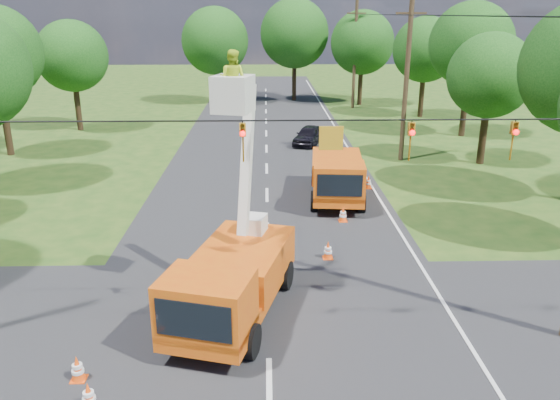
{
  "coord_description": "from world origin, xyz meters",
  "views": [
    {
      "loc": [
        -0.03,
        -11.32,
        8.8
      ],
      "look_at": [
        0.45,
        6.74,
        2.6
      ],
      "focal_mm": 35.0,
      "sensor_mm": 36.0,
      "label": 1
    }
  ],
  "objects_px": {
    "traffic_cone_7": "(368,182)",
    "distant_car": "(309,135)",
    "tree_right_e": "(425,50)",
    "pole_right_far": "(355,54)",
    "ground_worker": "(176,301)",
    "tree_far_c": "(362,43)",
    "traffic_cone_4": "(77,369)",
    "traffic_cone_3": "(343,214)",
    "traffic_cone_2": "(328,250)",
    "tree_far_a": "(215,41)",
    "tree_left_f": "(72,56)",
    "traffic_cone_8": "(89,396)",
    "tree_right_c": "(490,76)",
    "pole_right_mid": "(406,78)",
    "tree_right_d": "(471,44)",
    "bucket_truck": "(232,268)",
    "second_truck": "(337,176)",
    "tree_far_b": "(295,34)"
  },
  "relations": [
    {
      "from": "traffic_cone_7",
      "to": "distant_car",
      "type": "bearing_deg",
      "value": 102.7
    },
    {
      "from": "tree_right_e",
      "to": "pole_right_far",
      "type": "bearing_deg",
      "value": 136.67
    },
    {
      "from": "ground_worker",
      "to": "tree_far_c",
      "type": "distance_m",
      "value": 43.22
    },
    {
      "from": "traffic_cone_7",
      "to": "traffic_cone_4",
      "type": "bearing_deg",
      "value": -122.96
    },
    {
      "from": "tree_right_e",
      "to": "traffic_cone_4",
      "type": "bearing_deg",
      "value": -116.93
    },
    {
      "from": "distant_car",
      "to": "traffic_cone_3",
      "type": "relative_size",
      "value": 5.47
    },
    {
      "from": "traffic_cone_4",
      "to": "tree_far_c",
      "type": "xyz_separation_m",
      "value": [
        14.31,
        43.64,
        5.7
      ]
    },
    {
      "from": "traffic_cone_2",
      "to": "tree_far_a",
      "type": "distance_m",
      "value": 38.73
    },
    {
      "from": "distant_car",
      "to": "traffic_cone_4",
      "type": "xyz_separation_m",
      "value": [
        -7.83,
        -26.03,
        -0.3
      ]
    },
    {
      "from": "ground_worker",
      "to": "tree_left_f",
      "type": "relative_size",
      "value": 0.2
    },
    {
      "from": "tree_far_c",
      "to": "distant_car",
      "type": "bearing_deg",
      "value": -110.2
    },
    {
      "from": "pole_right_far",
      "to": "tree_right_e",
      "type": "distance_m",
      "value": 7.32
    },
    {
      "from": "traffic_cone_8",
      "to": "tree_right_c",
      "type": "xyz_separation_m",
      "value": [
        17.41,
        21.69,
        4.95
      ]
    },
    {
      "from": "traffic_cone_3",
      "to": "pole_right_mid",
      "type": "xyz_separation_m",
      "value": [
        5.13,
        10.75,
        4.75
      ]
    },
    {
      "from": "traffic_cone_7",
      "to": "pole_right_mid",
      "type": "xyz_separation_m",
      "value": [
        3.14,
        5.96,
        4.75
      ]
    },
    {
      "from": "tree_right_c",
      "to": "traffic_cone_3",
      "type": "bearing_deg",
      "value": -135.24
    },
    {
      "from": "ground_worker",
      "to": "tree_left_f",
      "type": "height_order",
      "value": "tree_left_f"
    },
    {
      "from": "tree_right_d",
      "to": "tree_right_e",
      "type": "distance_m",
      "value": 8.11
    },
    {
      "from": "tree_right_c",
      "to": "tree_far_a",
      "type": "bearing_deg",
      "value": 127.17
    },
    {
      "from": "distant_car",
      "to": "tree_left_f",
      "type": "xyz_separation_m",
      "value": [
        -17.82,
        5.6,
        5.02
      ]
    },
    {
      "from": "tree_left_f",
      "to": "tree_right_d",
      "type": "xyz_separation_m",
      "value": [
        29.6,
        -3.0,
        0.99
      ]
    },
    {
      "from": "traffic_cone_4",
      "to": "pole_right_far",
      "type": "distance_m",
      "value": 43.97
    },
    {
      "from": "bucket_truck",
      "to": "second_truck",
      "type": "height_order",
      "value": "bucket_truck"
    },
    {
      "from": "second_truck",
      "to": "pole_right_far",
      "type": "bearing_deg",
      "value": 84.96
    },
    {
      "from": "pole_right_mid",
      "to": "tree_far_c",
      "type": "height_order",
      "value": "pole_right_mid"
    },
    {
      "from": "bucket_truck",
      "to": "pole_right_mid",
      "type": "relative_size",
      "value": 0.79
    },
    {
      "from": "traffic_cone_8",
      "to": "pole_right_mid",
      "type": "height_order",
      "value": "pole_right_mid"
    },
    {
      "from": "traffic_cone_3",
      "to": "traffic_cone_4",
      "type": "distance_m",
      "value": 13.61
    },
    {
      "from": "bucket_truck",
      "to": "tree_far_a",
      "type": "distance_m",
      "value": 42.1
    },
    {
      "from": "distant_car",
      "to": "tree_right_d",
      "type": "distance_m",
      "value": 13.48
    },
    {
      "from": "traffic_cone_3",
      "to": "tree_left_f",
      "type": "bearing_deg",
      "value": 131.2
    },
    {
      "from": "ground_worker",
      "to": "tree_left_f",
      "type": "bearing_deg",
      "value": 106.06
    },
    {
      "from": "distant_car",
      "to": "tree_right_c",
      "type": "relative_size",
      "value": 0.5
    },
    {
      "from": "tree_far_b",
      "to": "ground_worker",
      "type": "bearing_deg",
      "value": -97.37
    },
    {
      "from": "pole_right_far",
      "to": "tree_far_c",
      "type": "xyz_separation_m",
      "value": [
        1.0,
        2.0,
        0.96
      ]
    },
    {
      "from": "traffic_cone_2",
      "to": "tree_far_c",
      "type": "distance_m",
      "value": 37.74
    },
    {
      "from": "traffic_cone_2",
      "to": "traffic_cone_7",
      "type": "xyz_separation_m",
      "value": [
        3.09,
        8.64,
        0.0
      ]
    },
    {
      "from": "tree_far_b",
      "to": "tree_right_c",
      "type": "bearing_deg",
      "value": -68.58
    },
    {
      "from": "traffic_cone_4",
      "to": "tree_left_f",
      "type": "relative_size",
      "value": 0.08
    },
    {
      "from": "traffic_cone_8",
      "to": "tree_far_c",
      "type": "relative_size",
      "value": 0.08
    },
    {
      "from": "tree_right_d",
      "to": "bucket_truck",
      "type": "bearing_deg",
      "value": -121.71
    },
    {
      "from": "tree_right_c",
      "to": "tree_far_c",
      "type": "xyz_separation_m",
      "value": [
        -3.7,
        23.0,
        0.75
      ]
    },
    {
      "from": "second_truck",
      "to": "traffic_cone_3",
      "type": "relative_size",
      "value": 9.15
    },
    {
      "from": "ground_worker",
      "to": "distant_car",
      "type": "bearing_deg",
      "value": 69.82
    },
    {
      "from": "traffic_cone_7",
      "to": "tree_far_a",
      "type": "relative_size",
      "value": 0.07
    },
    {
      "from": "traffic_cone_3",
      "to": "traffic_cone_7",
      "type": "xyz_separation_m",
      "value": [
        1.99,
        4.79,
        0.0
      ]
    },
    {
      "from": "tree_right_d",
      "to": "tree_far_a",
      "type": "xyz_separation_m",
      "value": [
        -19.8,
        16.0,
        -0.49
      ]
    },
    {
      "from": "pole_right_mid",
      "to": "traffic_cone_4",
      "type": "bearing_deg",
      "value": -121.59
    },
    {
      "from": "traffic_cone_3",
      "to": "traffic_cone_7",
      "type": "relative_size",
      "value": 1.0
    },
    {
      "from": "traffic_cone_2",
      "to": "tree_right_c",
      "type": "bearing_deg",
      "value": 51.2
    }
  ]
}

